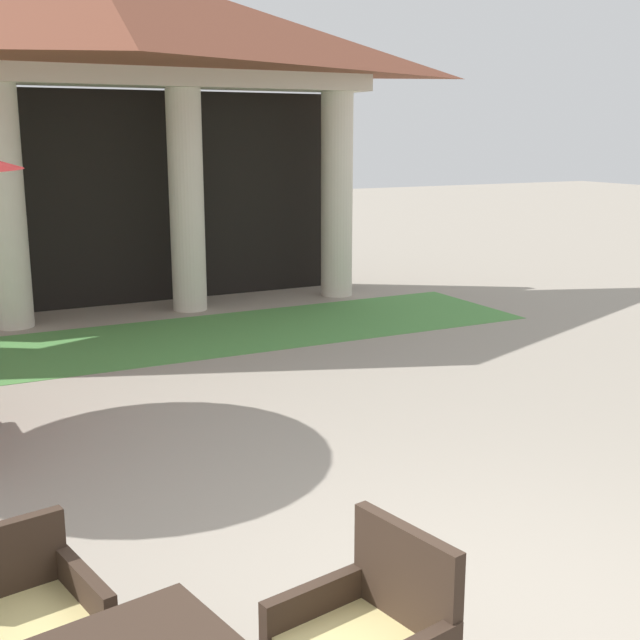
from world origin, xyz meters
The scene contains 4 objects.
ground_plane centered at (0.00, 0.00, 0.00)m, with size 60.00×60.00×0.00m, color #9E9384.
background_pavilion centered at (0.00, 8.30, 3.57)m, with size 8.31×3.15×4.64m.
lawn_strip centered at (0.00, 6.65, 0.00)m, with size 10.11×2.17×0.01m, color #519347.
patio_chair_mid_left_north centered at (-2.16, 0.44, 0.39)m, with size 0.71×0.68×0.81m.
Camera 1 is at (-2.45, -2.88, 2.46)m, focal length 46.46 mm.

